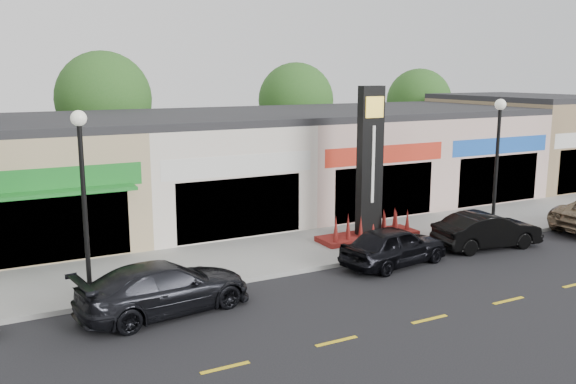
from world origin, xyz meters
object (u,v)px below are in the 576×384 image
lamp_east_near (497,153)px  car_black_conv (487,230)px  lamp_west_near (83,187)px  car_dark_sedan (165,288)px  car_black_sedan (394,246)px  pylon_sign (369,186)px

lamp_east_near → car_black_conv: 3.32m
lamp_west_near → car_black_conv: bearing=-4.3°
lamp_east_near → car_black_conv: lamp_east_near is taller
lamp_west_near → car_dark_sedan: size_ratio=1.10×
lamp_east_near → car_black_sedan: size_ratio=1.32×
lamp_west_near → pylon_sign: bearing=8.8°
lamp_east_near → pylon_sign: size_ratio=0.91×
lamp_east_near → car_dark_sedan: lamp_east_near is taller
lamp_east_near → pylon_sign: bearing=161.3°
car_black_sedan → car_black_conv: size_ratio=0.98×
pylon_sign → lamp_east_near: bearing=-18.7°
pylon_sign → car_dark_sedan: bearing=-160.3°
lamp_west_near → car_black_conv: size_ratio=1.30×
lamp_east_near → car_dark_sedan: 14.59m
pylon_sign → car_dark_sedan: (-9.24, -3.31, -1.56)m
lamp_east_near → car_black_sedan: lamp_east_near is taller
pylon_sign → car_black_sedan: bearing=-107.7°
lamp_east_near → car_black_conv: (-1.44, -1.11, -2.78)m
pylon_sign → car_black_sedan: (-0.91, -2.86, -1.57)m
car_dark_sedan → car_black_sedan: bearing=-95.6°
pylon_sign → car_black_conv: (3.56, -2.80, -1.58)m
lamp_east_near → car_dark_sedan: (-14.24, -1.62, -2.76)m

